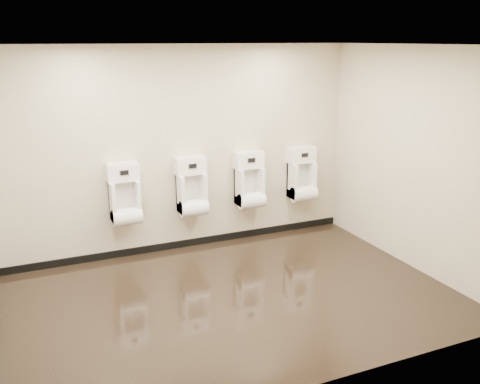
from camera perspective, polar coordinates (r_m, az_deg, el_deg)
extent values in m
cube|color=black|center=(6.23, -0.82, -11.30)|extent=(5.00, 3.50, 0.00)
cube|color=white|center=(5.53, -0.94, 15.42)|extent=(5.00, 3.50, 0.00)
cube|color=#C3B393|center=(7.32, -6.25, 4.44)|extent=(5.00, 0.02, 2.80)
cube|color=#C3B393|center=(4.24, 8.44, -4.29)|extent=(5.00, 0.02, 2.80)
cube|color=#C3B393|center=(7.06, 18.19, 3.29)|extent=(0.02, 3.50, 2.80)
cube|color=black|center=(7.70, -5.92, -5.47)|extent=(5.00, 0.02, 0.10)
cube|color=white|center=(7.14, -12.16, -0.96)|extent=(0.37, 0.27, 0.53)
cube|color=silver|center=(7.21, -12.33, -0.47)|extent=(0.28, 0.01, 0.41)
cylinder|color=white|center=(7.13, -11.95, -2.57)|extent=(0.37, 0.23, 0.23)
cube|color=white|center=(7.07, -12.40, 2.05)|extent=(0.41, 0.20, 0.23)
cube|color=black|center=(6.97, -12.24, 2.02)|extent=(0.10, 0.01, 0.06)
cube|color=silver|center=(6.97, -12.24, 2.02)|extent=(0.12, 0.01, 0.08)
cylinder|color=silver|center=(7.12, -10.73, 2.23)|extent=(0.01, 0.03, 0.03)
cube|color=white|center=(7.36, -5.16, -0.13)|extent=(0.37, 0.27, 0.53)
cube|color=silver|center=(7.43, -5.39, 0.34)|extent=(0.28, 0.01, 0.41)
cylinder|color=white|center=(7.35, -4.95, -1.69)|extent=(0.37, 0.23, 0.23)
cube|color=white|center=(7.30, -5.33, 2.79)|extent=(0.41, 0.20, 0.23)
cube|color=black|center=(7.20, -5.07, 2.77)|extent=(0.10, 0.01, 0.06)
cube|color=silver|center=(7.20, -5.08, 2.78)|extent=(0.12, 0.01, 0.08)
cylinder|color=silver|center=(7.37, -3.76, 2.95)|extent=(0.01, 0.03, 0.03)
cube|color=white|center=(7.67, 1.01, 0.60)|extent=(0.37, 0.27, 0.53)
cube|color=silver|center=(7.74, 0.74, 1.05)|extent=(0.28, 0.01, 0.41)
cylinder|color=white|center=(7.67, 1.23, -0.90)|extent=(0.37, 0.23, 0.23)
cube|color=white|center=(7.62, 0.91, 3.41)|extent=(0.41, 0.20, 0.23)
cube|color=black|center=(7.52, 1.24, 3.40)|extent=(0.10, 0.01, 0.06)
cube|color=silver|center=(7.52, 1.23, 3.40)|extent=(0.12, 0.01, 0.08)
cylinder|color=silver|center=(7.70, 2.35, 3.55)|extent=(0.01, 0.03, 0.03)
cube|color=white|center=(8.06, 6.60, 1.26)|extent=(0.37, 0.27, 0.53)
cube|color=silver|center=(8.13, 6.30, 1.68)|extent=(0.28, 0.01, 0.41)
cylinder|color=white|center=(8.06, 6.81, -0.17)|extent=(0.37, 0.23, 0.23)
cube|color=white|center=(8.01, 6.55, 3.93)|extent=(0.41, 0.20, 0.23)
cube|color=black|center=(7.92, 6.94, 3.93)|extent=(0.10, 0.01, 0.06)
cube|color=silver|center=(7.92, 6.93, 3.93)|extent=(0.12, 0.01, 0.08)
cylinder|color=silver|center=(8.12, 7.86, 4.05)|extent=(0.01, 0.03, 0.03)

